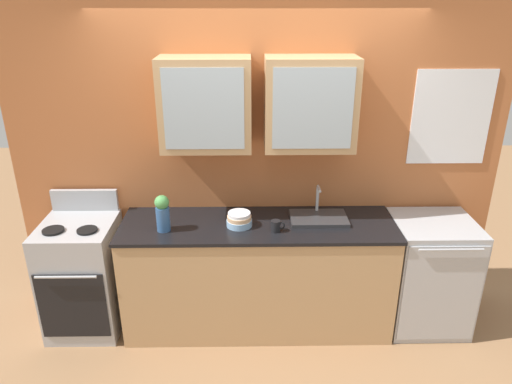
# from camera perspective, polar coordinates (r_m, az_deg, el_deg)

# --- Properties ---
(ground_plane) EXTENTS (10.00, 10.00, 0.00)m
(ground_plane) POSITION_cam_1_polar(r_m,az_deg,el_deg) (4.24, 0.23, -15.18)
(ground_plane) COLOR #936B47
(back_wall_unit) EXTENTS (3.95, 0.44, 2.80)m
(back_wall_unit) POSITION_cam_1_polar(r_m,az_deg,el_deg) (3.83, 0.26, 5.94)
(back_wall_unit) COLOR #B76638
(back_wall_unit) RESTS_ON ground_plane
(counter) EXTENTS (2.15, 0.65, 0.94)m
(counter) POSITION_cam_1_polar(r_m,az_deg,el_deg) (3.97, 0.24, -9.83)
(counter) COLOR tan
(counter) RESTS_ON ground_plane
(stove_range) EXTENTS (0.57, 0.64, 1.12)m
(stove_range) POSITION_cam_1_polar(r_m,az_deg,el_deg) (4.19, -19.87, -9.35)
(stove_range) COLOR #ADAFB5
(stove_range) RESTS_ON ground_plane
(sink_faucet) EXTENTS (0.45, 0.30, 0.25)m
(sink_faucet) POSITION_cam_1_polar(r_m,az_deg,el_deg) (3.82, 7.47, -3.01)
(sink_faucet) COLOR #2D2D30
(sink_faucet) RESTS_ON counter
(bowl_stack) EXTENTS (0.20, 0.20, 0.11)m
(bowl_stack) POSITION_cam_1_polar(r_m,az_deg,el_deg) (3.68, -2.01, -3.28)
(bowl_stack) COLOR #8CB7E0
(bowl_stack) RESTS_ON counter
(vase) EXTENTS (0.11, 0.11, 0.29)m
(vase) POSITION_cam_1_polar(r_m,az_deg,el_deg) (3.64, -11.07, -2.42)
(vase) COLOR #33598C
(vase) RESTS_ON counter
(cup_near_sink) EXTENTS (0.11, 0.07, 0.09)m
(cup_near_sink) POSITION_cam_1_polar(r_m,az_deg,el_deg) (3.61, 2.40, -4.07)
(cup_near_sink) COLOR black
(cup_near_sink) RESTS_ON counter
(dishwasher) EXTENTS (0.63, 0.63, 0.94)m
(dishwasher) POSITION_cam_1_polar(r_m,az_deg,el_deg) (4.23, 19.82, -9.14)
(dishwasher) COLOR #ADAFB5
(dishwasher) RESTS_ON ground_plane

